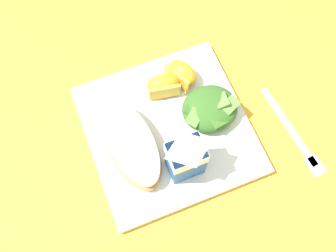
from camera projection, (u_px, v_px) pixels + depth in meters
ground at (168, 131)px, 0.71m from camera, size 3.00×3.00×0.00m
white_plate at (168, 130)px, 0.70m from camera, size 0.28×0.28×0.02m
cheesy_pizza_bread at (132, 145)px, 0.66m from camera, size 0.09×0.17×0.04m
green_salad_pile at (210, 109)px, 0.68m from camera, size 0.10×0.09×0.05m
milk_carton at (188, 156)px, 0.61m from camera, size 0.06×0.04×0.11m
orange_wedge_front at (182, 73)px, 0.71m from camera, size 0.06×0.07×0.04m
orange_wedge_middle at (163, 85)px, 0.70m from camera, size 0.07×0.05×0.04m
metal_fork at (296, 137)px, 0.70m from camera, size 0.04×0.19×0.01m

